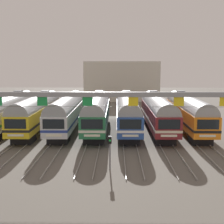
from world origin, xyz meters
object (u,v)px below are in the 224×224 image
(commuter_train_yellow, at_px, (37,111))
(commuter_train_green, at_px, (97,111))
(commuter_train_white, at_px, (7,111))
(commuter_train_orange, at_px, (188,112))
(commuter_train_maroon, at_px, (158,111))
(catenary_gantry, at_px, (88,104))
(commuter_train_blue, at_px, (127,111))
(commuter_train_silver, at_px, (67,111))
(yard_signal_mast, at_px, (110,146))

(commuter_train_yellow, relative_size, commuter_train_green, 1.00)
(commuter_train_white, height_order, commuter_train_orange, same)
(commuter_train_maroon, height_order, catenary_gantry, catenary_gantry)
(commuter_train_green, relative_size, commuter_train_blue, 1.00)
(commuter_train_silver, height_order, commuter_train_orange, commuter_train_orange)
(commuter_train_silver, distance_m, commuter_train_blue, 8.08)
(commuter_train_green, xyz_separation_m, commuter_train_blue, (4.04, 0.00, 0.00))
(commuter_train_green, distance_m, commuter_train_blue, 4.04)
(commuter_train_orange, height_order, catenary_gantry, catenary_gantry)
(commuter_train_silver, bearing_deg, yard_signal_mast, -68.40)
(commuter_train_silver, bearing_deg, commuter_train_blue, 0.03)
(commuter_train_yellow, relative_size, commuter_train_blue, 1.00)
(catenary_gantry, height_order, yard_signal_mast, catenary_gantry)
(commuter_train_orange, xyz_separation_m, catenary_gantry, (-12.13, -13.50, 2.74))
(catenary_gantry, bearing_deg, yard_signal_mast, -41.97)
(commuter_train_white, distance_m, commuter_train_maroon, 20.21)
(commuter_train_yellow, height_order, commuter_train_blue, same)
(commuter_train_white, relative_size, catenary_gantry, 0.61)
(commuter_train_maroon, bearing_deg, commuter_train_white, 180.00)
(catenary_gantry, bearing_deg, commuter_train_white, 131.93)
(commuter_train_yellow, distance_m, commuter_train_green, 8.08)
(commuter_train_blue, bearing_deg, commuter_train_yellow, 180.00)
(catenary_gantry, xyz_separation_m, yard_signal_mast, (2.02, -1.82, -3.39))
(commuter_train_yellow, xyz_separation_m, commuter_train_blue, (12.13, 0.00, 0.00))
(commuter_train_maroon, distance_m, yard_signal_mast, 16.49)
(commuter_train_orange, height_order, yard_signal_mast, commuter_train_orange)
(commuter_train_maroon, distance_m, catenary_gantry, 15.97)
(commuter_train_white, xyz_separation_m, commuter_train_maroon, (20.21, 0.00, 0.00))
(commuter_train_white, height_order, commuter_train_maroon, same)
(commuter_train_orange, relative_size, catenary_gantry, 0.61)
(commuter_train_yellow, height_order, yard_signal_mast, commuter_train_yellow)
(commuter_train_orange, distance_m, yard_signal_mast, 18.36)
(commuter_train_silver, bearing_deg, commuter_train_maroon, 0.02)
(commuter_train_maroon, height_order, yard_signal_mast, commuter_train_maroon)
(commuter_train_white, bearing_deg, commuter_train_green, 0.00)
(commuter_train_yellow, distance_m, commuter_train_silver, 4.04)
(commuter_train_blue, relative_size, catenary_gantry, 0.61)
(commuter_train_blue, distance_m, commuter_train_orange, 8.08)
(commuter_train_green, height_order, catenary_gantry, catenary_gantry)
(commuter_train_yellow, bearing_deg, commuter_train_green, 0.00)
(commuter_train_white, bearing_deg, commuter_train_silver, -0.03)
(yard_signal_mast, bearing_deg, commuter_train_orange, 56.58)
(commuter_train_orange, bearing_deg, commuter_train_silver, -179.98)
(commuter_train_maroon, bearing_deg, commuter_train_green, 180.00)
(commuter_train_yellow, relative_size, commuter_train_maroon, 1.00)
(commuter_train_blue, distance_m, catenary_gantry, 14.36)
(commuter_train_silver, relative_size, catenary_gantry, 0.61)
(commuter_train_green, xyz_separation_m, commuter_train_orange, (12.13, 0.00, 0.00))
(yard_signal_mast, bearing_deg, commuter_train_blue, 82.48)
(commuter_train_blue, relative_size, commuter_train_maroon, 1.00)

